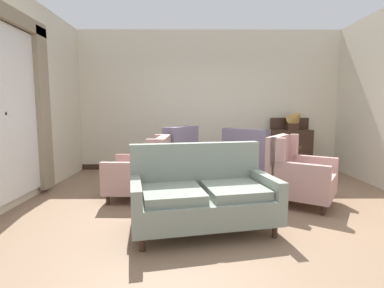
{
  "coord_description": "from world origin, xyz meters",
  "views": [
    {
      "loc": [
        -0.41,
        -3.98,
        1.36
      ],
      "look_at": [
        -0.39,
        0.34,
        0.85
      ],
      "focal_mm": 27.09,
      "sensor_mm": 36.0,
      "label": 1
    }
  ],
  "objects_px": {
    "side_table": "(286,163)",
    "gramophone": "(295,119)",
    "sideboard": "(291,148)",
    "settee": "(202,195)",
    "armchair_foreground_right": "(144,172)",
    "armchair_far_left": "(249,159)",
    "armchair_back_corner": "(172,159)",
    "coffee_table": "(225,170)",
    "porcelain_vase": "(226,154)",
    "armchair_near_window": "(297,175)"
  },
  "relations": [
    {
      "from": "armchair_foreground_right",
      "to": "armchair_back_corner",
      "type": "distance_m",
      "value": 0.98
    },
    {
      "from": "settee",
      "to": "armchair_back_corner",
      "type": "xyz_separation_m",
      "value": [
        -0.47,
        2.08,
        0.05
      ]
    },
    {
      "from": "side_table",
      "to": "sideboard",
      "type": "xyz_separation_m",
      "value": [
        0.53,
        1.31,
        0.09
      ]
    },
    {
      "from": "sideboard",
      "to": "gramophone",
      "type": "xyz_separation_m",
      "value": [
        0.05,
        -0.09,
        0.64
      ]
    },
    {
      "from": "coffee_table",
      "to": "sideboard",
      "type": "bearing_deg",
      "value": 46.98
    },
    {
      "from": "armchair_near_window",
      "to": "sideboard",
      "type": "height_order",
      "value": "sideboard"
    },
    {
      "from": "armchair_back_corner",
      "to": "side_table",
      "type": "distance_m",
      "value": 2.03
    },
    {
      "from": "armchair_back_corner",
      "to": "gramophone",
      "type": "relative_size",
      "value": 2.19
    },
    {
      "from": "armchair_far_left",
      "to": "armchair_foreground_right",
      "type": "relative_size",
      "value": 1.2
    },
    {
      "from": "coffee_table",
      "to": "armchair_back_corner",
      "type": "relative_size",
      "value": 0.7
    },
    {
      "from": "armchair_near_window",
      "to": "side_table",
      "type": "distance_m",
      "value": 0.87
    },
    {
      "from": "porcelain_vase",
      "to": "coffee_table",
      "type": "bearing_deg",
      "value": 157.13
    },
    {
      "from": "armchair_far_left",
      "to": "armchair_foreground_right",
      "type": "height_order",
      "value": "armchair_far_left"
    },
    {
      "from": "side_table",
      "to": "armchair_foreground_right",
      "type": "bearing_deg",
      "value": -165.87
    },
    {
      "from": "armchair_back_corner",
      "to": "side_table",
      "type": "bearing_deg",
      "value": 116.5
    },
    {
      "from": "porcelain_vase",
      "to": "armchair_near_window",
      "type": "relative_size",
      "value": 0.29
    },
    {
      "from": "porcelain_vase",
      "to": "settee",
      "type": "height_order",
      "value": "settee"
    },
    {
      "from": "coffee_table",
      "to": "settee",
      "type": "relative_size",
      "value": 0.45
    },
    {
      "from": "armchair_near_window",
      "to": "armchair_foreground_right",
      "type": "xyz_separation_m",
      "value": [
        -2.28,
        0.26,
        -0.02
      ]
    },
    {
      "from": "armchair_near_window",
      "to": "sideboard",
      "type": "relative_size",
      "value": 0.98
    },
    {
      "from": "side_table",
      "to": "armchair_back_corner",
      "type": "bearing_deg",
      "value": 171.45
    },
    {
      "from": "sideboard",
      "to": "settee",
      "type": "bearing_deg",
      "value": -124.01
    },
    {
      "from": "side_table",
      "to": "settee",
      "type": "bearing_deg",
      "value": -131.05
    },
    {
      "from": "coffee_table",
      "to": "side_table",
      "type": "distance_m",
      "value": 1.22
    },
    {
      "from": "porcelain_vase",
      "to": "sideboard",
      "type": "height_order",
      "value": "sideboard"
    },
    {
      "from": "coffee_table",
      "to": "porcelain_vase",
      "type": "xyz_separation_m",
      "value": [
        0.02,
        -0.01,
        0.25
      ]
    },
    {
      "from": "armchair_near_window",
      "to": "settee",
      "type": "bearing_deg",
      "value": 155.5
    },
    {
      "from": "gramophone",
      "to": "armchair_foreground_right",
      "type": "bearing_deg",
      "value": -148.53
    },
    {
      "from": "sideboard",
      "to": "armchair_back_corner",
      "type": "bearing_deg",
      "value": -158.46
    },
    {
      "from": "armchair_foreground_right",
      "to": "armchair_back_corner",
      "type": "bearing_deg",
      "value": 159.13
    },
    {
      "from": "armchair_far_left",
      "to": "porcelain_vase",
      "type": "bearing_deg",
      "value": 94.39
    },
    {
      "from": "armchair_foreground_right",
      "to": "sideboard",
      "type": "distance_m",
      "value": 3.5
    },
    {
      "from": "side_table",
      "to": "gramophone",
      "type": "xyz_separation_m",
      "value": [
        0.58,
        1.22,
        0.73
      ]
    },
    {
      "from": "settee",
      "to": "side_table",
      "type": "xyz_separation_m",
      "value": [
        1.54,
        1.77,
        0.05
      ]
    },
    {
      "from": "armchair_foreground_right",
      "to": "settee",
      "type": "bearing_deg",
      "value": 37.99
    },
    {
      "from": "coffee_table",
      "to": "porcelain_vase",
      "type": "relative_size",
      "value": 2.33
    },
    {
      "from": "armchair_far_left",
      "to": "armchair_near_window",
      "type": "distance_m",
      "value": 1.4
    },
    {
      "from": "settee",
      "to": "armchair_near_window",
      "type": "relative_size",
      "value": 1.5
    },
    {
      "from": "armchair_far_left",
      "to": "armchair_back_corner",
      "type": "xyz_separation_m",
      "value": [
        -1.46,
        -0.16,
        0.01
      ]
    },
    {
      "from": "armchair_far_left",
      "to": "armchair_near_window",
      "type": "xyz_separation_m",
      "value": [
        0.44,
        -1.33,
        -0.01
      ]
    },
    {
      "from": "settee",
      "to": "armchair_foreground_right",
      "type": "relative_size",
      "value": 1.82
    },
    {
      "from": "coffee_table",
      "to": "gramophone",
      "type": "bearing_deg",
      "value": 44.71
    },
    {
      "from": "armchair_back_corner",
      "to": "armchair_foreground_right",
      "type": "bearing_deg",
      "value": 12.14
    },
    {
      "from": "armchair_far_left",
      "to": "armchair_foreground_right",
      "type": "xyz_separation_m",
      "value": [
        -1.84,
        -1.07,
        -0.03
      ]
    },
    {
      "from": "coffee_table",
      "to": "sideboard",
      "type": "relative_size",
      "value": 0.66
    },
    {
      "from": "coffee_table",
      "to": "armchair_back_corner",
      "type": "xyz_separation_m",
      "value": [
        -0.88,
        0.77,
        0.03
      ]
    },
    {
      "from": "armchair_back_corner",
      "to": "armchair_near_window",
      "type": "bearing_deg",
      "value": 93.41
    },
    {
      "from": "armchair_near_window",
      "to": "armchair_back_corner",
      "type": "xyz_separation_m",
      "value": [
        -1.89,
        1.17,
        0.03
      ]
    },
    {
      "from": "settee",
      "to": "sideboard",
      "type": "xyz_separation_m",
      "value": [
        2.08,
        3.08,
        0.14
      ]
    },
    {
      "from": "armchair_near_window",
      "to": "armchair_foreground_right",
      "type": "distance_m",
      "value": 2.29
    }
  ]
}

